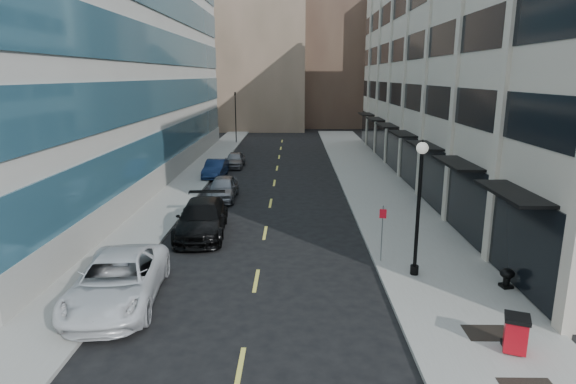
{
  "coord_description": "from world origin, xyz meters",
  "views": [
    {
      "loc": [
        1.5,
        -9.87,
        8.01
      ],
      "look_at": [
        1.22,
        12.13,
        2.66
      ],
      "focal_mm": 30.0,
      "sensor_mm": 36.0,
      "label": 1
    }
  ],
  "objects_px": {
    "trash_bin": "(516,333)",
    "car_black_pickup": "(202,219)",
    "car_white_van": "(118,281)",
    "lamppost": "(419,197)",
    "car_silver_sedan": "(223,188)",
    "urn_planter": "(507,276)",
    "car_blue_sedan": "(216,169)",
    "traffic_signal": "(235,95)",
    "car_grey_sedan": "(235,160)",
    "sign_post": "(382,226)"
  },
  "relations": [
    {
      "from": "traffic_signal",
      "to": "lamppost",
      "type": "bearing_deg",
      "value": -73.28
    },
    {
      "from": "car_black_pickup",
      "to": "car_silver_sedan",
      "type": "bearing_deg",
      "value": 85.78
    },
    {
      "from": "urn_planter",
      "to": "traffic_signal",
      "type": "bearing_deg",
      "value": 110.3
    },
    {
      "from": "trash_bin",
      "to": "sign_post",
      "type": "bearing_deg",
      "value": 132.05
    },
    {
      "from": "car_black_pickup",
      "to": "car_silver_sedan",
      "type": "relative_size",
      "value": 1.32
    },
    {
      "from": "car_silver_sedan",
      "to": "car_blue_sedan",
      "type": "relative_size",
      "value": 1.05
    },
    {
      "from": "traffic_signal",
      "to": "car_blue_sedan",
      "type": "relative_size",
      "value": 1.63
    },
    {
      "from": "car_blue_sedan",
      "to": "car_grey_sedan",
      "type": "distance_m",
      "value": 4.58
    },
    {
      "from": "trash_bin",
      "to": "sign_post",
      "type": "height_order",
      "value": "sign_post"
    },
    {
      "from": "car_black_pickup",
      "to": "car_blue_sedan",
      "type": "relative_size",
      "value": 1.39
    },
    {
      "from": "car_silver_sedan",
      "to": "car_black_pickup",
      "type": "bearing_deg",
      "value": -90.18
    },
    {
      "from": "traffic_signal",
      "to": "car_black_pickup",
      "type": "height_order",
      "value": "traffic_signal"
    },
    {
      "from": "car_silver_sedan",
      "to": "sign_post",
      "type": "relative_size",
      "value": 1.8
    },
    {
      "from": "lamppost",
      "to": "urn_planter",
      "type": "height_order",
      "value": "lamppost"
    },
    {
      "from": "trash_bin",
      "to": "car_black_pickup",
      "type": "bearing_deg",
      "value": 157.09
    },
    {
      "from": "car_white_van",
      "to": "urn_planter",
      "type": "relative_size",
      "value": 8.25
    },
    {
      "from": "car_white_van",
      "to": "trash_bin",
      "type": "bearing_deg",
      "value": -19.76
    },
    {
      "from": "car_silver_sedan",
      "to": "car_grey_sedan",
      "type": "bearing_deg",
      "value": 92.87
    },
    {
      "from": "car_silver_sedan",
      "to": "urn_planter",
      "type": "distance_m",
      "value": 18.84
    },
    {
      "from": "car_blue_sedan",
      "to": "car_white_van",
      "type": "bearing_deg",
      "value": -87.9
    },
    {
      "from": "car_silver_sedan",
      "to": "lamppost",
      "type": "bearing_deg",
      "value": -52.75
    },
    {
      "from": "traffic_signal",
      "to": "sign_post",
      "type": "relative_size",
      "value": 2.8
    },
    {
      "from": "trash_bin",
      "to": "urn_planter",
      "type": "height_order",
      "value": "trash_bin"
    },
    {
      "from": "car_grey_sedan",
      "to": "sign_post",
      "type": "height_order",
      "value": "sign_post"
    },
    {
      "from": "lamppost",
      "to": "car_white_van",
      "type": "bearing_deg",
      "value": -167.98
    },
    {
      "from": "car_grey_sedan",
      "to": "urn_planter",
      "type": "relative_size",
      "value": 5.25
    },
    {
      "from": "car_grey_sedan",
      "to": "trash_bin",
      "type": "bearing_deg",
      "value": -67.93
    },
    {
      "from": "car_black_pickup",
      "to": "trash_bin",
      "type": "relative_size",
      "value": 5.29
    },
    {
      "from": "car_white_van",
      "to": "car_silver_sedan",
      "type": "bearing_deg",
      "value": 78.33
    },
    {
      "from": "car_white_van",
      "to": "trash_bin",
      "type": "distance_m",
      "value": 13.15
    },
    {
      "from": "car_white_van",
      "to": "lamppost",
      "type": "bearing_deg",
      "value": 6.44
    },
    {
      "from": "traffic_signal",
      "to": "lamppost",
      "type": "distance_m",
      "value": 41.43
    },
    {
      "from": "car_white_van",
      "to": "car_silver_sedan",
      "type": "distance_m",
      "value": 15.09
    },
    {
      "from": "trash_bin",
      "to": "traffic_signal",
      "type": "bearing_deg",
      "value": 128.01
    },
    {
      "from": "lamppost",
      "to": "sign_post",
      "type": "xyz_separation_m",
      "value": [
        -1.1,
        1.45,
        -1.64
      ]
    },
    {
      "from": "car_white_van",
      "to": "lamppost",
      "type": "height_order",
      "value": "lamppost"
    },
    {
      "from": "car_white_van",
      "to": "car_blue_sedan",
      "type": "xyz_separation_m",
      "value": [
        0.0,
        22.0,
        -0.16
      ]
    },
    {
      "from": "lamppost",
      "to": "urn_planter",
      "type": "distance_m",
      "value": 4.41
    },
    {
      "from": "car_white_van",
      "to": "trash_bin",
      "type": "relative_size",
      "value": 5.53
    },
    {
      "from": "trash_bin",
      "to": "sign_post",
      "type": "relative_size",
      "value": 0.45
    },
    {
      "from": "car_white_van",
      "to": "lamppost",
      "type": "distance_m",
      "value": 11.73
    },
    {
      "from": "lamppost",
      "to": "sign_post",
      "type": "bearing_deg",
      "value": 127.27
    },
    {
      "from": "traffic_signal",
      "to": "urn_planter",
      "type": "xyz_separation_m",
      "value": [
        15.1,
        -40.82,
        -5.11
      ]
    },
    {
      "from": "car_blue_sedan",
      "to": "lamppost",
      "type": "distance_m",
      "value": 22.75
    },
    {
      "from": "car_white_van",
      "to": "car_silver_sedan",
      "type": "height_order",
      "value": "car_white_van"
    },
    {
      "from": "trash_bin",
      "to": "sign_post",
      "type": "xyz_separation_m",
      "value": [
        -2.65,
        7.05,
        0.99
      ]
    },
    {
      "from": "trash_bin",
      "to": "lamppost",
      "type": "bearing_deg",
      "value": 126.92
    },
    {
      "from": "trash_bin",
      "to": "urn_planter",
      "type": "relative_size",
      "value": 1.49
    },
    {
      "from": "traffic_signal",
      "to": "lamppost",
      "type": "relative_size",
      "value": 1.26
    },
    {
      "from": "car_white_van",
      "to": "car_grey_sedan",
      "type": "xyz_separation_m",
      "value": [
        1.02,
        26.47,
        -0.19
      ]
    }
  ]
}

